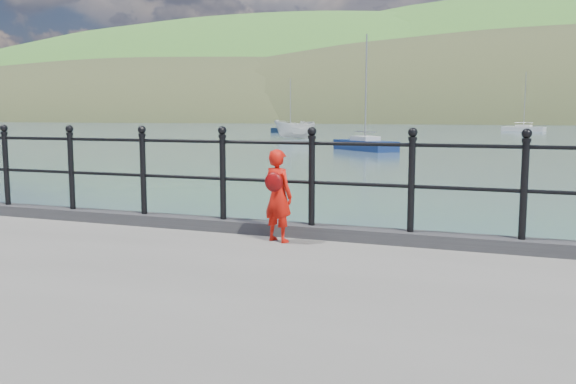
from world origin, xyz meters
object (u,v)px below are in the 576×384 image
at_px(railing, 266,169).
at_px(launch_white, 295,129).
at_px(child, 278,195).
at_px(sailboat_deep, 523,129).
at_px(sailboat_left, 290,130).
at_px(sailboat_port, 365,146).

distance_m(railing, launch_white, 55.40).
height_order(railing, child, railing).
distance_m(sailboat_deep, sailboat_left, 35.42).
relative_size(child, sailboat_deep, 0.12).
height_order(child, sailboat_port, sailboat_port).
height_order(railing, sailboat_deep, sailboat_deep).
bearing_deg(sailboat_port, child, -35.92).
bearing_deg(child, launch_white, -49.82).
height_order(child, sailboat_deep, sailboat_deep).
xyz_separation_m(launch_white, sailboat_port, (11.57, -17.28, -0.64)).
xyz_separation_m(child, launch_white, (-19.08, 52.51, -0.57)).
distance_m(railing, sailboat_port, 35.61).
xyz_separation_m(railing, child, (0.31, -0.39, -0.27)).
relative_size(launch_white, sailboat_left, 0.67).
xyz_separation_m(sailboat_deep, sailboat_left, (-29.98, -18.86, -0.00)).
distance_m(launch_white, sailboat_deep, 44.34).
bearing_deg(sailboat_deep, sailboat_left, -129.35).
relative_size(sailboat_deep, sailboat_left, 1.19).
bearing_deg(sailboat_left, launch_white, -70.35).
bearing_deg(railing, sailboat_deep, 87.89).
height_order(child, sailboat_left, sailboat_left).
bearing_deg(launch_white, child, -37.23).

